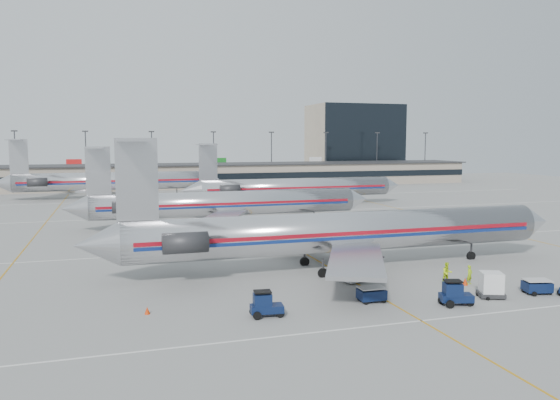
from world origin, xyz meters
name	(u,v)px	position (x,y,z in m)	size (l,w,h in m)	color
ground	(324,265)	(0.00, 0.00, 0.00)	(260.00, 260.00, 0.00)	gray
apron_markings	(293,246)	(0.00, 10.00, 0.01)	(160.00, 0.15, 0.02)	silver
terminal	(190,175)	(0.00, 97.97, 3.16)	(162.00, 17.00, 6.25)	gray
light_mast_row	(183,154)	(0.00, 112.00, 8.58)	(163.60, 0.40, 15.28)	#38383D
distant_building	(354,141)	(62.00, 128.00, 12.50)	(30.00, 20.00, 25.00)	tan
jet_foreground	(334,232)	(0.09, -2.20, 3.69)	(48.52, 28.57, 12.70)	silver
jet_second_row	(221,203)	(-5.14, 27.38, 3.40)	(44.76, 26.36, 11.72)	silver
jet_third_row	(293,188)	(12.88, 48.81, 3.49)	(44.00, 27.06, 12.03)	silver
jet_back_row	(108,181)	(-21.06, 73.77, 3.75)	(47.27, 29.08, 12.93)	silver
tug_left	(265,305)	(-10.06, -13.97, 0.85)	(2.41, 1.39, 1.87)	#0A1638
tug_center	(455,294)	(4.30, -15.61, 0.89)	(2.63, 1.82, 1.95)	#0A1638
cart_inner	(372,294)	(-1.24, -12.90, 0.61)	(2.06, 1.43, 1.15)	#0A1638
cart_outer	(537,286)	(12.60, -14.83, 0.62)	(2.32, 1.84, 1.17)	#0A1638
uld_container	(491,285)	(8.33, -14.63, 1.02)	(2.37, 2.18, 2.02)	#2D2D30
belt_loader	(362,275)	(0.68, -7.18, 0.57)	(4.14, 2.16, 2.12)	#A9A9A9
ramp_worker_near	(470,275)	(9.26, -10.64, 0.83)	(0.60, 0.40, 1.65)	#91BF12
ramp_worker_far	(447,273)	(7.53, -9.84, 0.92)	(0.90, 0.70, 1.85)	#BFE415
cone_right	(465,281)	(8.66, -10.86, 0.32)	(0.48, 0.48, 0.65)	red
cone_left	(147,310)	(-17.96, -10.94, 0.27)	(0.40, 0.40, 0.55)	red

